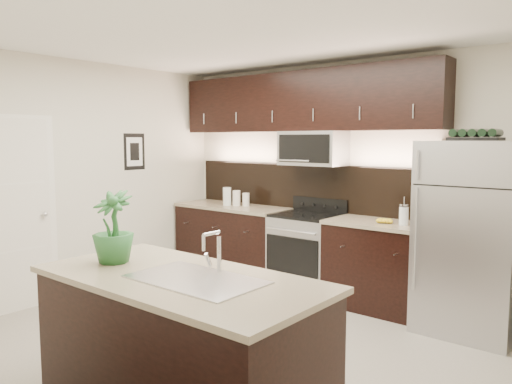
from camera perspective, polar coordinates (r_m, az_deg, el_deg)
ground at (r=4.68m, az=-3.48°, el=-16.64°), size 4.50×4.50×0.00m
room_walls at (r=4.37m, az=-5.03°, el=4.60°), size 4.52×4.02×2.71m
counter_run at (r=6.07m, az=4.20°, el=-6.68°), size 3.51×0.65×0.94m
upper_fixtures at (r=6.04m, az=5.33°, el=9.19°), size 3.49×0.40×1.66m
island at (r=3.40m, az=-8.61°, el=-17.05°), size 1.96×0.96×0.94m
sink_faucet at (r=3.15m, az=-6.75°, el=-9.62°), size 0.84×0.50×0.28m
refrigerator at (r=5.06m, az=23.36°, el=-4.79°), size 0.86×0.78×1.79m
wine_rack at (r=4.98m, az=23.81°, el=5.95°), size 0.44×0.27×0.10m
plant at (r=3.64m, az=-16.03°, el=-3.85°), size 0.35×0.35×0.51m
canisters at (r=6.54m, az=-2.51°, el=-0.64°), size 0.34×0.20×0.24m
french_press at (r=5.26m, az=16.53°, el=-2.52°), size 0.10×0.10×0.28m
bananas at (r=5.34m, az=13.98°, el=-3.16°), size 0.21×0.18×0.05m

